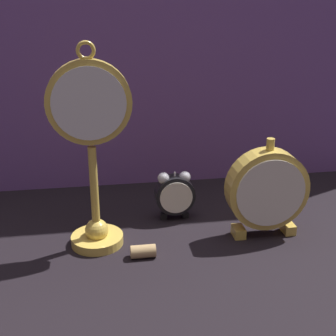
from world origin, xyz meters
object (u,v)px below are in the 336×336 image
alarm_clock_twin_bell (175,193)px  mantel_clock_silver (267,190)px  wine_cork (143,250)px  pocket_watch_on_stand (92,153)px

alarm_clock_twin_bell → mantel_clock_silver: bearing=-31.3°
wine_cork → pocket_watch_on_stand: bearing=144.4°
alarm_clock_twin_bell → mantel_clock_silver: mantel_clock_silver is taller
wine_cork → mantel_clock_silver: bearing=10.1°
pocket_watch_on_stand → mantel_clock_silver: (0.30, -0.01, -0.08)m
pocket_watch_on_stand → alarm_clock_twin_bell: bearing=26.9°
alarm_clock_twin_bell → wine_cork: alarm_clock_twin_bell is taller
alarm_clock_twin_bell → mantel_clock_silver: 0.18m
pocket_watch_on_stand → mantel_clock_silver: bearing=-2.6°
pocket_watch_on_stand → mantel_clock_silver: size_ratio=1.90×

